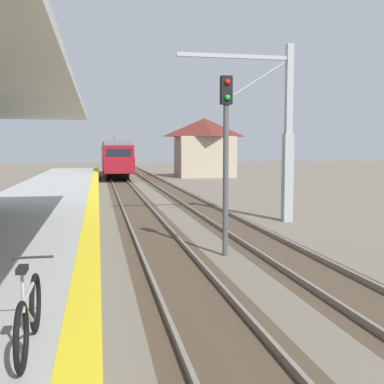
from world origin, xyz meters
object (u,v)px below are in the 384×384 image
approaching_train (116,157)px  rail_signal_post (226,147)px  distant_trackside_house (205,146)px  bicycle_beside_commuter (29,316)px  catenary_pylon_far_side (281,138)px

approaching_train → rail_signal_post: (1.71, -40.47, 1.02)m
distant_trackside_house → rail_signal_post: bearing=-101.7°
bicycle_beside_commuter → approaching_train: bearing=86.8°
rail_signal_post → distant_trackside_house: bearing=78.3°
bicycle_beside_commuter → rail_signal_post: rail_signal_post is taller
approaching_train → distant_trackside_house: (9.55, -2.70, 1.16)m
approaching_train → rail_signal_post: 40.52m
approaching_train → distant_trackside_house: 9.99m
rail_signal_post → distant_trackside_house: (7.84, 37.77, 0.14)m
bicycle_beside_commuter → catenary_pylon_far_side: 16.34m
rail_signal_post → catenary_pylon_far_side: (4.03, 5.89, 0.41)m
rail_signal_post → catenary_pylon_far_side: bearing=55.6°
bicycle_beside_commuter → rail_signal_post: bearing=60.9°
catenary_pylon_far_side → distant_trackside_house: catenary_pylon_far_side is taller
bicycle_beside_commuter → catenary_pylon_far_side: bearing=58.5°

